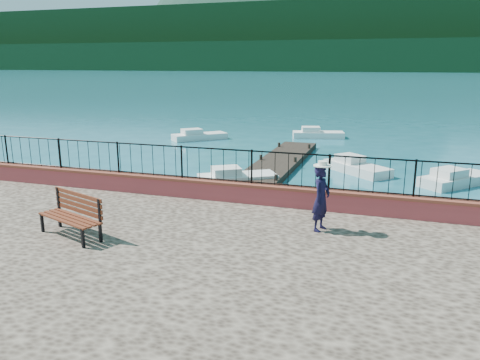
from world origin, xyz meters
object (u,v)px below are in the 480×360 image
Objects in this scene: boat_2 at (457,176)px; boat_4 at (318,132)px; boat_1 at (357,164)px; boat_3 at (200,134)px; park_bench at (72,224)px; boat_0 at (238,175)px; person at (321,199)px.

boat_4 is (-7.80, 11.29, 0.00)m from boat_2.
boat_1 is 0.98× the size of boat_2.
boat_3 is 8.37m from boat_4.
park_bench reaches higher than boat_0.
person is at bearing 41.96° from park_bench.
person reaches higher than boat_2.
boat_1 and boat_3 have the same top height.
boat_3 and boat_4 have the same top height.
park_bench reaches higher than boat_2.
boat_0 is 0.91× the size of boat_3.
boat_0 is at bearing -110.23° from boat_4.
boat_3 is (-5.65, 20.93, -1.10)m from park_bench.
boat_1 is at bearing -86.16° from boat_4.
boat_2 is (4.32, 10.83, -1.60)m from person.
boat_0 is at bearing 105.90° from park_bench.
boat_0 is (-4.79, 7.99, -1.60)m from person.
boat_2 is 13.72m from boat_4.
boat_1 is (4.79, 3.88, 0.00)m from boat_0.
boat_2 is 1.00× the size of boat_4.
boat_0 and boat_3 have the same top height.
boat_1 is at bearing -74.95° from boat_3.
person is (5.46, 2.24, 0.50)m from park_bench.
park_bench reaches higher than boat_3.
park_bench reaches higher than boat_4.
park_bench is 24.46m from boat_4.
boat_4 is at bearing 151.15° from boat_1.
boat_0 is (0.68, 10.22, -1.10)m from park_bench.
boat_1 is 13.05m from boat_3.
boat_3 is at bearing -170.79° from boat_4.
boat_1 is at bearing 6.46° from boat_0.
boat_0 is 0.95× the size of boat_2.
person is 11.97m from boat_1.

